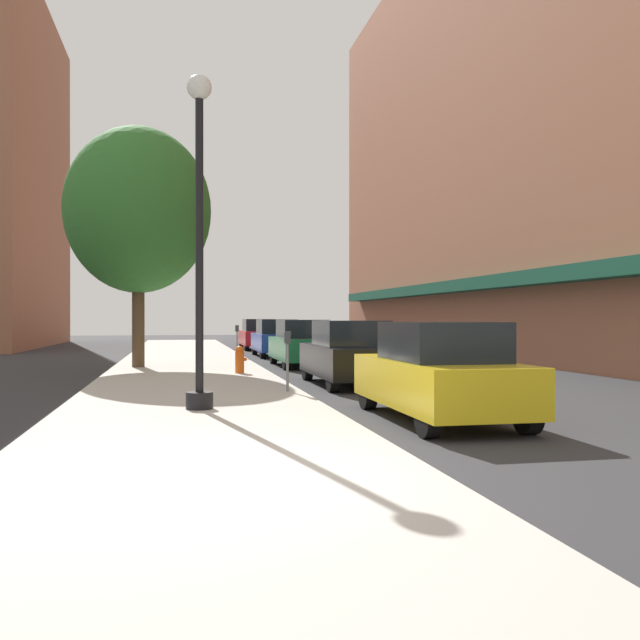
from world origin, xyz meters
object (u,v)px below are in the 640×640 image
(car_green, at_px, (302,344))
(parking_meter_far, at_px, (237,337))
(car_red, at_px, (258,335))
(car_black, at_px, (349,354))
(car_yellow, at_px, (439,373))
(car_blue, at_px, (276,338))
(lamppost, at_px, (199,234))
(parking_meter_near, at_px, (287,353))
(fire_hydrant, at_px, (240,359))
(tree_near, at_px, (138,211))

(car_green, bearing_deg, parking_meter_far, 118.11)
(car_red, bearing_deg, car_black, -91.68)
(car_black, xyz_separation_m, car_red, (0.00, 20.31, 0.00))
(car_black, distance_m, car_red, 20.31)
(parking_meter_far, xyz_separation_m, car_green, (1.95, -3.95, -0.14))
(car_yellow, height_order, car_blue, same)
(lamppost, bearing_deg, parking_meter_far, 82.81)
(parking_meter_near, relative_size, car_black, 0.30)
(parking_meter_near, xyz_separation_m, car_blue, (1.95, 15.63, -0.14))
(car_black, bearing_deg, car_yellow, -89.59)
(lamppost, distance_m, car_blue, 18.73)
(car_yellow, bearing_deg, car_green, 88.50)
(car_black, bearing_deg, car_green, 90.41)
(car_green, bearing_deg, car_blue, 91.82)
(parking_meter_far, bearing_deg, fire_hydrant, -94.22)
(parking_meter_far, xyz_separation_m, car_yellow, (1.95, -17.05, -0.14))
(lamppost, height_order, fire_hydrant, lamppost)
(car_green, distance_m, car_blue, 6.48)
(parking_meter_far, xyz_separation_m, car_black, (1.95, -10.85, -0.14))
(tree_near, relative_size, car_yellow, 1.82)
(car_yellow, bearing_deg, tree_near, 112.77)
(car_blue, bearing_deg, car_black, -91.28)
(parking_meter_near, bearing_deg, parking_meter_far, 90.00)
(parking_meter_far, height_order, car_red, car_red)
(parking_meter_far, distance_m, car_yellow, 17.16)
(fire_hydrant, relative_size, parking_meter_near, 0.60)
(car_yellow, xyz_separation_m, car_red, (0.00, 26.51, 0.00))
(lamppost, height_order, car_red, lamppost)
(fire_hydrant, bearing_deg, car_red, 81.69)
(tree_near, bearing_deg, car_black, -47.83)
(car_yellow, height_order, car_green, same)
(lamppost, xyz_separation_m, tree_near, (-1.64, 10.92, 2.03))
(parking_meter_near, bearing_deg, tree_near, 113.30)
(parking_meter_near, relative_size, car_yellow, 0.30)
(lamppost, relative_size, parking_meter_near, 4.50)
(car_yellow, bearing_deg, lamppost, 158.62)
(fire_hydrant, xyz_separation_m, tree_near, (-3.03, 3.16, 4.72))
(car_yellow, height_order, car_red, same)
(lamppost, relative_size, car_red, 1.37)
(car_green, relative_size, car_red, 1.00)
(car_black, relative_size, car_red, 1.00)
(parking_meter_near, relative_size, car_red, 0.30)
(fire_hydrant, bearing_deg, car_green, 57.17)
(tree_near, bearing_deg, car_green, 7.78)
(parking_meter_far, xyz_separation_m, tree_near, (-3.61, -4.71, 4.29))
(lamppost, distance_m, parking_meter_near, 3.92)
(fire_hydrant, relative_size, car_red, 0.18)
(lamppost, xyz_separation_m, car_black, (3.92, 4.78, -2.39))
(parking_meter_near, distance_m, tree_near, 10.09)
(parking_meter_near, xyz_separation_m, car_green, (1.95, 9.15, -0.14))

